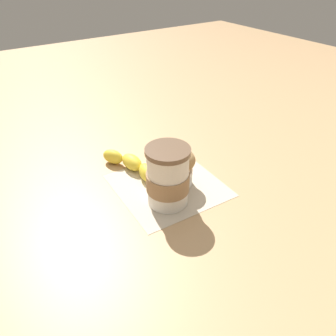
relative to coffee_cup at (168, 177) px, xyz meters
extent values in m
plane|color=tan|center=(0.05, -0.03, -0.07)|extent=(3.00, 3.00, 0.00)
cube|color=beige|center=(0.05, -0.03, -0.06)|extent=(0.24, 0.24, 0.00)
cylinder|color=silver|center=(0.00, 0.00, 0.00)|extent=(0.09, 0.09, 0.12)
cylinder|color=brown|center=(0.00, 0.00, 0.06)|extent=(0.09, 0.09, 0.01)
cylinder|color=#997551|center=(0.00, 0.00, -0.01)|extent=(0.09, 0.09, 0.04)
cylinder|color=white|center=(0.04, -0.06, -0.04)|extent=(0.07, 0.07, 0.04)
ellipsoid|color=#AD8451|center=(0.04, -0.06, 0.00)|extent=(0.08, 0.08, 0.05)
ellipsoid|color=yellow|center=(0.10, 0.00, -0.05)|extent=(0.06, 0.04, 0.04)
ellipsoid|color=yellow|center=(0.16, 0.00, -0.05)|extent=(0.07, 0.04, 0.04)
ellipsoid|color=yellow|center=(0.21, 0.03, -0.05)|extent=(0.06, 0.05, 0.04)
camera|label=1|loc=(-0.46, 0.31, 0.40)|focal=35.00mm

